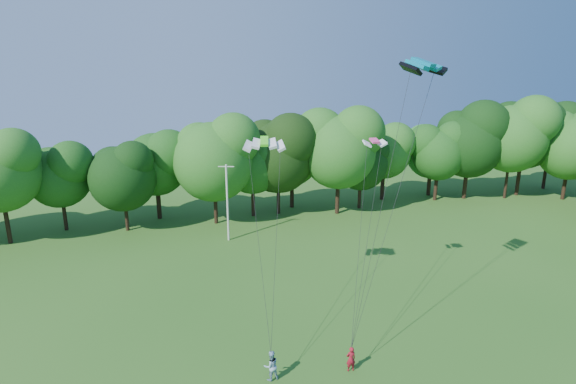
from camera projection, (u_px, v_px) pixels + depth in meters
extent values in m
cylinder|color=silver|center=(227.00, 203.00, 45.03)|extent=(0.20, 0.20, 7.90)
cube|color=silver|center=(226.00, 167.00, 44.05)|extent=(1.52, 0.58, 0.08)
imported|color=maroon|center=(351.00, 359.00, 25.79)|extent=(0.58, 0.40, 1.54)
imported|color=#90B1C8|center=(271.00, 366.00, 25.03)|extent=(0.94, 0.77, 1.77)
cube|color=#047B94|center=(423.00, 62.00, 26.29)|extent=(3.44, 2.58, 0.62)
cube|color=#4EE622|center=(264.00, 141.00, 29.87)|extent=(2.91, 1.85, 0.58)
cube|color=#F8448F|center=(375.00, 141.00, 31.46)|extent=(1.72, 0.96, 0.32)
cylinder|color=#311D13|center=(278.00, 195.00, 54.10)|extent=(0.51, 0.51, 4.66)
ellipsoid|color=black|center=(278.00, 144.00, 52.50)|extent=(9.31, 9.31, 10.16)
cylinder|color=black|center=(429.00, 182.00, 62.25)|extent=(0.41, 0.41, 3.75)
ellipsoid|color=#23661F|center=(432.00, 147.00, 60.96)|extent=(7.49, 7.49, 8.17)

